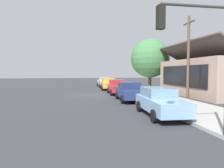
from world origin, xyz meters
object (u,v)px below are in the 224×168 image
object	(u,v)px
car_silver	(104,82)
fire_hydrant_red	(123,87)
car_navy	(130,91)
shade_tree	(150,58)
utility_pole_wooden	(188,56)
traffic_light_main	(201,44)
car_skyblue	(160,101)
car_cherry	(117,87)
car_mustard	(108,84)

from	to	relation	value
car_silver	fire_hydrant_red	bearing A→B (deg)	10.54
car_navy	fire_hydrant_red	size ratio (longest dim) A/B	6.43
car_silver	shade_tree	world-z (taller)	shade_tree
utility_pole_wooden	traffic_light_main	bearing A→B (deg)	-27.95
traffic_light_main	car_navy	bearing A→B (deg)	178.86
shade_tree	traffic_light_main	distance (m)	21.85
car_skyblue	traffic_light_main	size ratio (longest dim) A/B	0.93
car_navy	car_skyblue	bearing A→B (deg)	3.47
car_skyblue	shade_tree	distance (m)	17.90
car_silver	car_cherry	bearing A→B (deg)	-0.03
car_mustard	car_skyblue	world-z (taller)	same
car_mustard	shade_tree	size ratio (longest dim) A/B	0.68
fire_hydrant_red	car_mustard	bearing A→B (deg)	-144.17
car_silver	fire_hydrant_red	xyz separation A→B (m)	(7.79, 1.46, -0.32)
car_cherry	car_skyblue	distance (m)	11.64
utility_pole_wooden	car_mustard	bearing A→B (deg)	-153.77
car_skyblue	fire_hydrant_red	bearing A→B (deg)	178.09
car_silver	shade_tree	bearing A→B (deg)	40.76
car_cherry	traffic_light_main	xyz separation A→B (m)	(16.02, -0.21, 2.68)
car_mustard	car_cherry	bearing A→B (deg)	4.50
traffic_light_main	utility_pole_wooden	size ratio (longest dim) A/B	0.69
car_cherry	car_navy	bearing A→B (deg)	2.25
car_silver	fire_hydrant_red	world-z (taller)	car_silver
car_silver	traffic_light_main	world-z (taller)	traffic_light_main
car_skyblue	fire_hydrant_red	xyz separation A→B (m)	(-15.41, 1.33, -0.32)
car_cherry	traffic_light_main	bearing A→B (deg)	1.46
utility_pole_wooden	fire_hydrant_red	world-z (taller)	utility_pole_wooden
car_mustard	traffic_light_main	xyz separation A→B (m)	(21.96, -0.09, 2.67)
car_navy	utility_pole_wooden	size ratio (longest dim) A/B	0.61
car_cherry	shade_tree	size ratio (longest dim) A/B	0.63
car_silver	car_cherry	size ratio (longest dim) A/B	1.10
car_mustard	fire_hydrant_red	distance (m)	2.69
car_mustard	traffic_light_main	distance (m)	22.12
traffic_light_main	shade_tree	bearing A→B (deg)	164.45
car_skyblue	car_mustard	bearing A→B (deg)	-176.21
car_silver	fire_hydrant_red	distance (m)	7.93
car_skyblue	shade_tree	bearing A→B (deg)	164.66
car_cherry	shade_tree	xyz separation A→B (m)	(-5.01, 5.65, 3.54)
car_navy	car_skyblue	world-z (taller)	same
shade_tree	fire_hydrant_red	world-z (taller)	shade_tree
traffic_light_main	car_cherry	bearing A→B (deg)	179.26
car_mustard	shade_tree	bearing A→B (deg)	84.30
car_silver	utility_pole_wooden	world-z (taller)	utility_pole_wooden
car_mustard	utility_pole_wooden	bearing A→B (deg)	29.65
utility_pole_wooden	car_skyblue	bearing A→B (deg)	-40.29
car_mustard	fire_hydrant_red	bearing A→B (deg)	39.25
car_cherry	car_navy	xyz separation A→B (m)	(5.41, 0.00, 0.00)
car_skyblue	car_navy	bearing A→B (deg)	-175.87
car_skyblue	fire_hydrant_red	world-z (taller)	car_skyblue
car_mustard	car_navy	xyz separation A→B (m)	(11.35, 0.12, -0.00)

